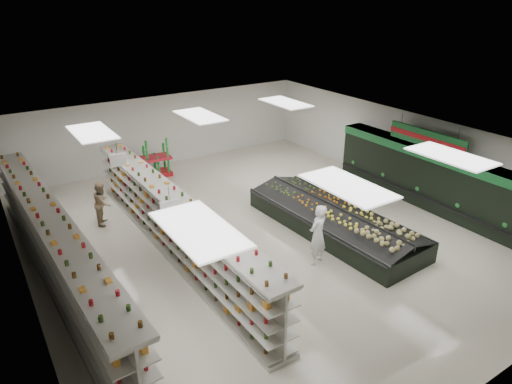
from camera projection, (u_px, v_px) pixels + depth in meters
floor at (257, 233)px, 15.41m from camera, size 16.00×16.00×0.00m
ceiling at (258, 142)px, 14.11m from camera, size 14.00×16.00×0.02m
wall_back at (162, 130)px, 20.89m from camera, size 14.00×0.02×3.20m
wall_front at (488, 332)px, 8.62m from camera, size 14.00×0.02×3.20m
wall_left at (21, 251)px, 11.28m from camera, size 0.02×16.00×3.20m
wall_right at (404, 151)px, 18.23m from camera, size 0.02×16.00×3.20m
produce_wall_case at (426, 173)px, 16.99m from camera, size 0.93×8.00×2.20m
aisle_sign_near at (170, 208)px, 10.87m from camera, size 0.52×0.06×0.75m
aisle_sign_far at (118, 160)px, 13.94m from camera, size 0.52×0.06×0.75m
hortifruti_banner at (427, 138)px, 16.28m from camera, size 0.12×3.20×0.95m
gondola_left at (56, 251)px, 12.50m from camera, size 1.47×11.96×2.07m
gondola_center at (173, 226)px, 13.91m from camera, size 1.02×11.38×1.97m
produce_island at (333, 219)px, 15.35m from camera, size 2.69×6.63×0.97m
soda_endcap at (156, 159)px, 19.82m from camera, size 1.31×0.96×1.58m
shopper_main at (318, 235)px, 13.35m from camera, size 0.80×0.64×1.90m
shopper_background at (102, 203)px, 15.74m from camera, size 0.74×0.88×1.55m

